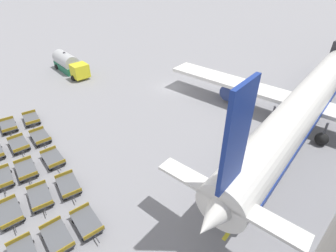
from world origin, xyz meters
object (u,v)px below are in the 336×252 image
baggage_dolly_row_mid_a_col_b (19,144)px  baggage_dolly_row_mid_b_col_a (31,119)px  baggage_dolly_row_near_col_c (2,179)px  fuel_tanker_secondary (69,64)px  baggage_dolly_row_mid_b_col_b (41,137)px  baggage_dolly_row_mid_b_col_d (68,185)px  baggage_dolly_row_mid_a_col_a (9,126)px  baggage_dolly_row_mid_a_col_c (26,170)px  baggage_dolly_row_mid_a_col_e (57,238)px  airplane (312,96)px  baggage_dolly_row_near_col_d (10,213)px  baggage_dolly_row_mid_b_col_c (53,159)px  baggage_dolly_row_mid_b_col_e (87,222)px  baggage_dolly_row_mid_a_col_d (40,197)px

baggage_dolly_row_mid_a_col_b → baggage_dolly_row_mid_b_col_a: (-4.02, 3.16, 0.00)m
baggage_dolly_row_near_col_c → fuel_tanker_secondary: bearing=136.5°
baggage_dolly_row_mid_b_col_b → baggage_dolly_row_mid_b_col_d: (8.71, -1.74, 0.00)m
baggage_dolly_row_near_col_c → baggage_dolly_row_mid_a_col_b: (-3.96, 3.13, 0.00)m
baggage_dolly_row_mid_a_col_a → baggage_dolly_row_mid_b_col_d: same height
baggage_dolly_row_mid_a_col_c → baggage_dolly_row_mid_a_col_e: bearing=-10.4°
airplane → baggage_dolly_row_mid_a_col_e: size_ratio=13.33×
baggage_dolly_row_near_col_d → baggage_dolly_row_mid_a_col_b: (-8.33, 4.18, 0.00)m
airplane → baggage_dolly_row_mid_b_col_c: size_ratio=13.33×
baggage_dolly_row_mid_b_col_a → baggage_dolly_row_mid_b_col_e: same height
airplane → baggage_dolly_row_mid_b_col_d: (-11.39, -25.17, -3.00)m
baggage_dolly_row_near_col_c → baggage_dolly_row_mid_b_col_b: 6.36m
baggage_dolly_row_mid_a_col_a → baggage_dolly_row_mid_b_col_b: same height
airplane → baggage_dolly_row_near_col_c: airplane is taller
baggage_dolly_row_mid_a_col_b → baggage_dolly_row_mid_b_col_c: 4.97m
airplane → baggage_dolly_row_mid_b_col_e: size_ratio=13.31×
baggage_dolly_row_mid_a_col_b → airplane: bearing=51.3°
baggage_dolly_row_mid_a_col_a → baggage_dolly_row_mid_b_col_a: size_ratio=1.00×
baggage_dolly_row_mid_a_col_b → fuel_tanker_secondary: bearing=135.3°
baggage_dolly_row_mid_a_col_a → baggage_dolly_row_mid_b_col_a: same height
baggage_dolly_row_mid_a_col_c → baggage_dolly_row_mid_b_col_e: 9.11m
baggage_dolly_row_mid_b_col_a → baggage_dolly_row_mid_b_col_d: size_ratio=1.00×
baggage_dolly_row_mid_a_col_b → baggage_dolly_row_mid_b_col_a: 5.11m
baggage_dolly_row_near_col_d → baggage_dolly_row_mid_a_col_a: same height
airplane → baggage_dolly_row_near_col_d: bearing=-112.3°
baggage_dolly_row_mid_b_col_a → baggage_dolly_row_mid_b_col_c: 9.02m
airplane → baggage_dolly_row_mid_a_col_b: size_ratio=13.34×
baggage_dolly_row_mid_a_col_e → baggage_dolly_row_mid_b_col_b: 13.54m
baggage_dolly_row_mid_a_col_c → baggage_dolly_row_mid_b_col_d: 4.96m
baggage_dolly_row_near_col_c → baggage_dolly_row_mid_b_col_d: same height
baggage_dolly_row_mid_a_col_a → baggage_dolly_row_mid_a_col_e: bearing=-11.2°
baggage_dolly_row_near_col_d → baggage_dolly_row_mid_b_col_d: bearing=80.2°
baggage_dolly_row_mid_a_col_a → baggage_dolly_row_mid_a_col_c: 9.08m
baggage_dolly_row_mid_b_col_b → airplane: bearing=49.4°
baggage_dolly_row_near_col_c → baggage_dolly_row_mid_a_col_a: same height
baggage_dolly_row_mid_a_col_b → baggage_dolly_row_mid_a_col_c: (4.41, -1.18, 0.00)m
baggage_dolly_row_mid_b_col_b → baggage_dolly_row_mid_b_col_c: size_ratio=1.00×
baggage_dolly_row_mid_a_col_b → baggage_dolly_row_mid_a_col_c: same height
baggage_dolly_row_mid_a_col_d → baggage_dolly_row_mid_b_col_a: same height
baggage_dolly_row_mid_a_col_d → baggage_dolly_row_mid_a_col_e: same height
baggage_dolly_row_mid_a_col_c → baggage_dolly_row_mid_b_col_e: same height
baggage_dolly_row_near_col_c → baggage_dolly_row_mid_a_col_d: same height
baggage_dolly_row_mid_b_col_a → baggage_dolly_row_mid_b_col_b: same height
airplane → baggage_dolly_row_mid_a_col_c: airplane is taller
baggage_dolly_row_near_col_d → baggage_dolly_row_mid_b_col_a: same height
baggage_dolly_row_near_col_c → baggage_dolly_row_near_col_d: (4.37, -1.05, 0.00)m
baggage_dolly_row_mid_a_col_e → baggage_dolly_row_mid_b_col_b: bearing=158.7°
baggage_dolly_row_mid_b_col_b → baggage_dolly_row_mid_b_col_d: 8.88m
baggage_dolly_row_mid_a_col_a → baggage_dolly_row_mid_b_col_e: same height
airplane → baggage_dolly_row_mid_b_col_c: 29.08m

